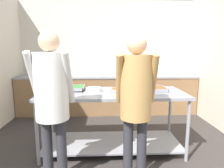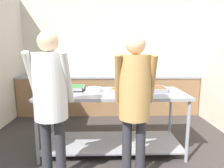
{
  "view_description": "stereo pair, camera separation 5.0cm",
  "coord_description": "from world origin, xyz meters",
  "views": [
    {
      "loc": [
        -0.1,
        -1.14,
        1.48
      ],
      "look_at": [
        0.03,
        1.76,
        0.99
      ],
      "focal_mm": 32.0,
      "sensor_mm": 36.0,
      "label": 1
    },
    {
      "loc": [
        -0.05,
        -1.14,
        1.48
      ],
      "look_at": [
        0.03,
        1.76,
        0.99
      ],
      "focal_mm": 32.0,
      "sensor_mm": 36.0,
      "label": 2
    }
  ],
  "objects": [
    {
      "name": "serving_tray_vegetables",
      "position": [
        0.61,
        1.72,
        0.91
      ],
      "size": [
        0.42,
        0.34,
        0.05
      ],
      "color": "gray",
      "rests_on": "serving_counter"
    },
    {
      "name": "guest_serving_left",
      "position": [
        -0.64,
        0.91,
        1.03
      ],
      "size": [
        0.45,
        0.34,
        1.67
      ],
      "color": "#2D2D33",
      "rests_on": "ground_plane"
    },
    {
      "name": "serving_tray_roast",
      "position": [
        -0.57,
        1.83,
        0.91
      ],
      "size": [
        0.37,
        0.34,
        0.05
      ],
      "color": "gray",
      "rests_on": "serving_counter"
    },
    {
      "name": "plate_stack",
      "position": [
        -0.23,
        1.7,
        0.92
      ],
      "size": [
        0.24,
        0.24,
        0.06
      ],
      "color": "white",
      "rests_on": "serving_counter"
    },
    {
      "name": "serving_counter",
      "position": [
        0.03,
        1.66,
        0.6
      ],
      "size": [
        2.06,
        0.82,
        0.89
      ],
      "color": "gray",
      "rests_on": "ground_plane"
    },
    {
      "name": "guest_serving_right",
      "position": [
        0.25,
        0.94,
        1.02
      ],
      "size": [
        0.45,
        0.34,
        1.64
      ],
      "color": "#2D2D33",
      "rests_on": "ground_plane"
    },
    {
      "name": "sauce_pan",
      "position": [
        0.15,
        1.54,
        0.93
      ],
      "size": [
        0.45,
        0.31,
        0.07
      ],
      "color": "gray",
      "rests_on": "serving_counter"
    },
    {
      "name": "wall_rear",
      "position": [
        0.0,
        3.87,
        1.32
      ],
      "size": [
        4.25,
        0.06,
        2.65
      ],
      "color": "beige",
      "rests_on": "ground_plane"
    },
    {
      "name": "back_counter",
      "position": [
        0.0,
        3.5,
        0.45
      ],
      "size": [
        4.09,
        0.65,
        0.89
      ],
      "color": "olive",
      "rests_on": "ground_plane"
    },
    {
      "name": "water_bottle",
      "position": [
        -1.27,
        3.45,
        1.03
      ],
      "size": [
        0.07,
        0.07,
        0.3
      ],
      "color": "#23602D",
      "rests_on": "back_counter"
    }
  ]
}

